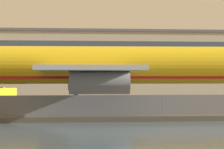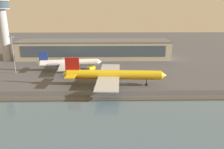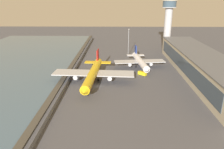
% 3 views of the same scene
% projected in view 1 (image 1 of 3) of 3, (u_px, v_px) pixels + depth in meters
% --- Properties ---
extents(ground_plane, '(500.00, 500.00, 0.00)m').
position_uv_depth(ground_plane, '(137.00, 110.00, 82.70)').
color(ground_plane, '#4C4C51').
extents(shoreline_seawall, '(320.00, 3.00, 0.50)m').
position_uv_depth(shoreline_seawall, '(173.00, 118.00, 62.38)').
color(shoreline_seawall, '#474238').
rests_on(shoreline_seawall, ground).
extents(perimeter_fence, '(280.00, 0.10, 2.31)m').
position_uv_depth(perimeter_fence, '(163.00, 106.00, 66.84)').
color(perimeter_fence, slate).
rests_on(perimeter_fence, ground).
extents(cargo_jet_yellow, '(52.10, 45.13, 14.12)m').
position_uv_depth(cargo_jet_yellow, '(96.00, 67.00, 79.53)').
color(cargo_jet_yellow, yellow).
rests_on(cargo_jet_yellow, ground).
extents(baggage_tug, '(3.42, 2.10, 1.80)m').
position_uv_depth(baggage_tug, '(26.00, 109.00, 68.01)').
color(baggage_tug, '#19519E').
rests_on(baggage_tug, ground).
extents(ops_van, '(4.87, 5.38, 2.48)m').
position_uv_depth(ops_van, '(2.00, 94.00, 106.28)').
color(ops_van, yellow).
rests_on(ops_van, ground).
extents(terminal_building, '(114.00, 22.50, 13.83)m').
position_uv_depth(terminal_building, '(7.00, 64.00, 140.11)').
color(terminal_building, '#BCB299').
rests_on(terminal_building, ground).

